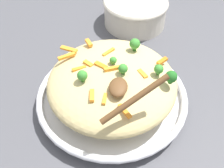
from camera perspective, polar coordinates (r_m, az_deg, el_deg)
The scene contains 24 objects.
ground_plane at distance 0.74m, azimuth -0.00°, elevation -3.75°, with size 2.40×2.40×0.00m, color #4C4C51.
serving_bowl at distance 0.72m, azimuth -0.00°, elevation -2.68°, with size 0.37×0.37×0.04m.
pasta_mound at distance 0.68m, azimuth -0.00°, elevation 0.31°, with size 0.31×0.31×0.08m, color #D1BA7A.
carrot_piece_0 at distance 0.69m, azimuth 9.91°, elevation 4.51°, with size 0.03×0.01×0.01m, color orange.
carrot_piece_1 at distance 0.65m, azimuth 6.04°, elevation 1.86°, with size 0.03×0.01×0.01m, color orange.
carrot_piece_2 at distance 0.60m, azimuth -1.46°, elevation -2.94°, with size 0.03×0.01×0.01m, color orange.
carrot_piece_3 at distance 0.70m, azimuth -8.97°, elevation 5.45°, with size 0.04×0.01×0.01m, color orange.
carrot_piece_4 at distance 0.67m, azimuth -6.50°, elevation 3.06°, with size 0.03×0.01×0.01m, color orange.
carrot_piece_5 at distance 0.60m, azimuth -3.99°, elevation -2.31°, with size 0.03×0.01×0.01m, color orange.
carrot_piece_6 at distance 0.66m, azimuth -2.19°, elevation 3.71°, with size 0.03×0.01×0.01m, color orange.
carrot_piece_7 at distance 0.72m, azimuth -8.53°, elevation 6.85°, with size 0.04×0.01×0.01m, color orange.
carrot_piece_8 at distance 0.73m, azimuth -4.61°, elevation 8.14°, with size 0.03×0.01×0.01m, color orange.
carrot_piece_9 at distance 0.70m, azimuth -0.69°, elevation 6.34°, with size 0.04×0.01×0.01m, color orange.
carrot_piece_10 at distance 0.65m, azimuth 0.01°, elevation 2.93°, with size 0.04×0.01×0.01m, color orange.
carrot_piece_11 at distance 0.67m, azimuth -4.73°, elevation 4.04°, with size 0.03×0.01×0.01m, color orange.
carrot_piece_12 at distance 0.58m, azimuth 2.54°, elevation -5.37°, with size 0.04×0.01×0.01m, color orange.
broccoli_floret_0 at distance 0.66m, azimuth -0.05°, elevation 4.73°, with size 0.02×0.02×0.02m.
broccoli_floret_1 at distance 0.63m, azimuth 11.63°, elevation 1.40°, with size 0.03×0.03×0.03m.
broccoli_floret_2 at distance 0.63m, azimuth -5.90°, elevation 1.67°, with size 0.02×0.02×0.03m.
broccoli_floret_3 at distance 0.63m, azimuth 2.19°, elevation 3.04°, with size 0.02×0.02×0.03m.
broccoli_floret_4 at distance 0.65m, azimuth 9.23°, elevation 2.90°, with size 0.02×0.02×0.03m.
broccoli_floret_5 at distance 0.71m, azimuth 4.54°, elevation 7.90°, with size 0.03×0.03×0.03m.
serving_spoon at distance 0.58m, azimuth 2.28°, elevation -1.41°, with size 0.13×0.13×0.08m.
companion_bowl at distance 0.98m, azimuth 4.62°, elevation 14.33°, with size 0.21×0.21×0.09m.
Camera 1 is at (0.47, 0.06, 0.57)m, focal length 46.19 mm.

